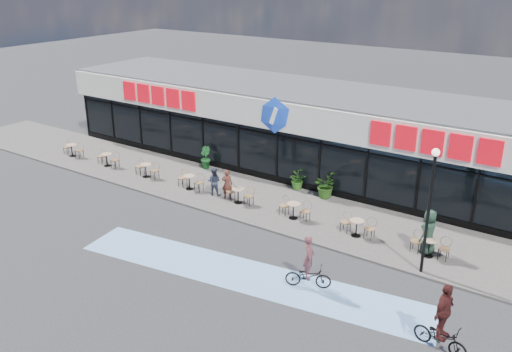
# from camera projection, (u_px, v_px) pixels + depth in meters

# --- Properties ---
(ground) EXTENTS (120.00, 120.00, 0.00)m
(ground) POSITION_uv_depth(u_px,v_px,m) (191.00, 233.00, 23.51)
(ground) COLOR #28282B
(ground) RESTS_ON ground
(sidewalk) EXTENTS (44.00, 5.00, 0.10)m
(sidewalk) POSITION_uv_depth(u_px,v_px,m) (250.00, 198.00, 26.96)
(sidewalk) COLOR #5E5753
(sidewalk) RESTS_ON ground
(bike_lane) EXTENTS (14.17, 4.13, 0.01)m
(bike_lane) POSITION_uv_depth(u_px,v_px,m) (247.00, 276.00, 20.26)
(bike_lane) COLOR #78A8E2
(bike_lane) RESTS_ON ground
(building) EXTENTS (30.60, 6.57, 4.75)m
(building) POSITION_uv_depth(u_px,v_px,m) (305.00, 128.00, 30.33)
(building) COLOR black
(building) RESTS_ON ground
(lamp_post) EXTENTS (0.28, 0.28, 4.87)m
(lamp_post) POSITION_uv_depth(u_px,v_px,m) (430.00, 201.00, 19.31)
(lamp_post) COLOR black
(lamp_post) RESTS_ON sidewalk
(bistro_set_0) EXTENTS (1.54, 0.62, 0.90)m
(bistro_set_0) POSITION_uv_depth(u_px,v_px,m) (73.00, 149.00, 32.66)
(bistro_set_0) COLOR tan
(bistro_set_0) RESTS_ON sidewalk
(bistro_set_1) EXTENTS (1.54, 0.62, 0.90)m
(bistro_set_1) POSITION_uv_depth(u_px,v_px,m) (108.00, 158.00, 31.04)
(bistro_set_1) COLOR tan
(bistro_set_1) RESTS_ON sidewalk
(bistro_set_2) EXTENTS (1.54, 0.62, 0.90)m
(bistro_set_2) POSITION_uv_depth(u_px,v_px,m) (147.00, 169.00, 29.42)
(bistro_set_2) COLOR tan
(bistro_set_2) RESTS_ON sidewalk
(bistro_set_3) EXTENTS (1.54, 0.62, 0.90)m
(bistro_set_3) POSITION_uv_depth(u_px,v_px,m) (190.00, 180.00, 27.81)
(bistro_set_3) COLOR tan
(bistro_set_3) RESTS_ON sidewalk
(bistro_set_4) EXTENTS (1.54, 0.62, 0.90)m
(bistro_set_4) POSITION_uv_depth(u_px,v_px,m) (239.00, 193.00, 26.19)
(bistro_set_4) COLOR tan
(bistro_set_4) RESTS_ON sidewalk
(bistro_set_5) EXTENTS (1.54, 0.62, 0.90)m
(bistro_set_5) POSITION_uv_depth(u_px,v_px,m) (294.00, 208.00, 24.58)
(bistro_set_5) COLOR tan
(bistro_set_5) RESTS_ON sidewalk
(bistro_set_6) EXTENTS (1.54, 0.62, 0.90)m
(bistro_set_6) POSITION_uv_depth(u_px,v_px,m) (357.00, 225.00, 22.96)
(bistro_set_6) COLOR tan
(bistro_set_6) RESTS_ON sidewalk
(bistro_set_7) EXTENTS (1.54, 0.62, 0.90)m
(bistro_set_7) POSITION_uv_depth(u_px,v_px,m) (430.00, 245.00, 21.34)
(bistro_set_7) COLOR tan
(bistro_set_7) RESTS_ON sidewalk
(potted_plant_left) EXTENTS (0.86, 0.81, 1.24)m
(potted_plant_left) POSITION_uv_depth(u_px,v_px,m) (205.00, 158.00, 30.60)
(potted_plant_left) COLOR #15491C
(potted_plant_left) RESTS_ON sidewalk
(potted_plant_mid) EXTENTS (1.21, 1.16, 1.04)m
(potted_plant_mid) POSITION_uv_depth(u_px,v_px,m) (296.00, 179.00, 27.75)
(potted_plant_mid) COLOR #2C5D1A
(potted_plant_mid) RESTS_ON sidewalk
(potted_plant_right) EXTENTS (1.41, 1.49, 1.30)m
(potted_plant_right) POSITION_uv_depth(u_px,v_px,m) (325.00, 185.00, 26.71)
(potted_plant_right) COLOR #224814
(potted_plant_right) RESTS_ON sidewalk
(patron_left) EXTENTS (0.64, 0.54, 1.50)m
(patron_left) POSITION_uv_depth(u_px,v_px,m) (227.00, 184.00, 26.53)
(patron_left) COLOR #51261D
(patron_left) RESTS_ON sidewalk
(patron_right) EXTENTS (0.84, 0.74, 1.43)m
(patron_right) POSITION_uv_depth(u_px,v_px,m) (214.00, 181.00, 26.96)
(patron_right) COLOR #292F40
(patron_right) RESTS_ON sidewalk
(pedestrian_a) EXTENTS (0.79, 1.02, 1.86)m
(pedestrian_a) POSITION_uv_depth(u_px,v_px,m) (429.00, 232.00, 21.37)
(pedestrian_a) COLOR #1C3223
(pedestrian_a) RESTS_ON sidewalk
(cyclist_a) EXTENTS (1.75, 1.21, 2.04)m
(cyclist_a) POSITION_uv_depth(u_px,v_px,m) (308.00, 270.00, 19.33)
(cyclist_a) COLOR black
(cyclist_a) RESTS_ON ground
(cyclist_b) EXTENTS (1.80, 1.13, 2.27)m
(cyclist_b) POSITION_uv_depth(u_px,v_px,m) (442.00, 325.00, 16.04)
(cyclist_b) COLOR black
(cyclist_b) RESTS_ON ground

